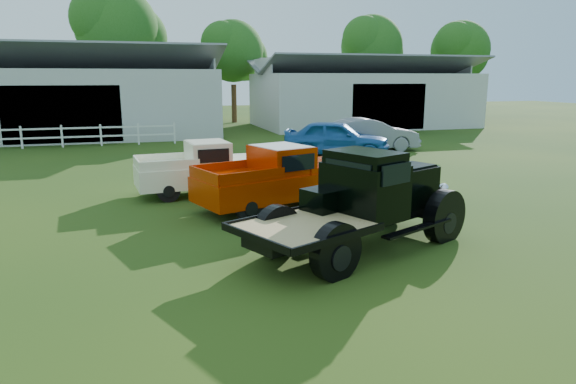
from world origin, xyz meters
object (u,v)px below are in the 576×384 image
object	(u,v)px
vintage_flatbed	(360,201)
misc_car_blue	(336,138)
red_pickup	(279,177)
misc_car_grey	(368,135)
white_pickup	(206,168)

from	to	relation	value
vintage_flatbed	misc_car_blue	bearing A→B (deg)	46.24
vintage_flatbed	red_pickup	xyz separation A→B (m)	(-0.70, 4.11, -0.17)
vintage_flatbed	misc_car_grey	bearing A→B (deg)	39.99
red_pickup	white_pickup	size ratio (longest dim) A/B	1.10
vintage_flatbed	red_pickup	bearing A→B (deg)	75.72
misc_car_grey	red_pickup	bearing A→B (deg)	148.26
red_pickup	misc_car_blue	size ratio (longest dim) A/B	0.99
misc_car_grey	misc_car_blue	bearing A→B (deg)	122.19
red_pickup	misc_car_blue	bearing A→B (deg)	40.58
vintage_flatbed	misc_car_blue	distance (m)	13.93
red_pickup	white_pickup	xyz separation A→B (m)	(-1.77, 2.47, -0.08)
vintage_flatbed	misc_car_grey	xyz separation A→B (m)	(6.97, 14.23, -0.25)
red_pickup	white_pickup	distance (m)	3.04
white_pickup	misc_car_grey	distance (m)	12.15
vintage_flatbed	misc_car_blue	xyz separation A→B (m)	(4.72, 13.10, -0.23)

